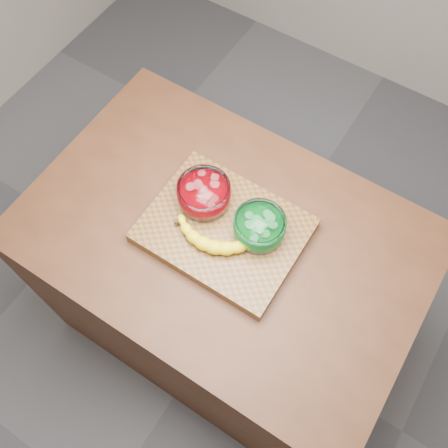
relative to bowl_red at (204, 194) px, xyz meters
The scene contains 7 objects.
ground 0.98m from the bowl_red, 24.72° to the right, with size 3.50×3.50×0.00m, color #504F54.
room_shell 0.71m from the bowl_red, 24.72° to the right, with size 3.52×3.52×2.71m.
counter 0.54m from the bowl_red, 24.72° to the right, with size 1.20×0.80×0.90m, color #4B2816.
cutting_board 0.12m from the bowl_red, 24.72° to the right, with size 0.45×0.35×0.04m, color brown.
bowl_red is the anchor object (origin of this frame).
bowl_green 0.19m from the bowl_red, ahead, with size 0.15×0.15×0.07m.
banana 0.12m from the bowl_red, 39.08° to the right, with size 0.28×0.17×0.04m, color yellow, non-canonical shape.
Camera 1 is at (0.35, -0.55, 2.23)m, focal length 40.00 mm.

